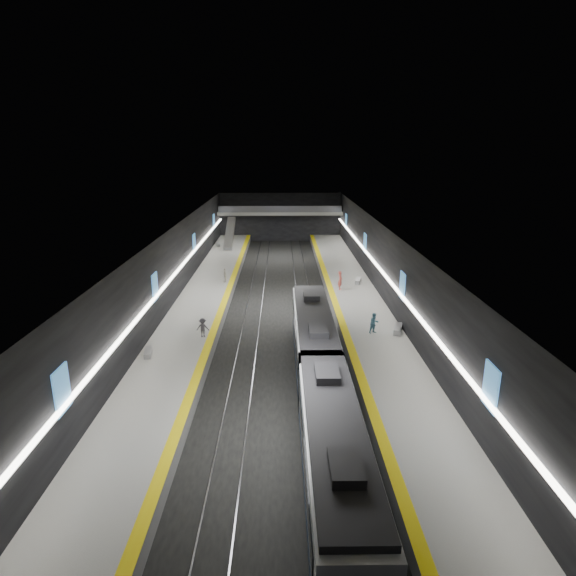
{
  "coord_description": "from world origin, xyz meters",
  "views": [
    {
      "loc": [
        0.21,
        -45.0,
        15.22
      ],
      "look_at": [
        0.82,
        -0.68,
        2.2
      ],
      "focal_mm": 30.0,
      "sensor_mm": 36.0,
      "label": 1
    }
  ],
  "objects_px": {
    "escalator": "(230,233)",
    "passenger_right_a": "(340,281)",
    "passenger_left_b": "(203,328)",
    "passenger_left_a": "(225,275)",
    "bench_left_far": "(218,245)",
    "train": "(321,381)",
    "bench_right_near": "(398,329)",
    "bench_left_near": "(148,353)",
    "bench_right_far": "(358,281)",
    "passenger_right_b": "(374,323)"
  },
  "relations": [
    {
      "from": "escalator",
      "to": "passenger_left_a",
      "type": "height_order",
      "value": "escalator"
    },
    {
      "from": "train",
      "to": "bench_right_near",
      "type": "distance_m",
      "value": 12.73
    },
    {
      "from": "passenger_left_a",
      "to": "train",
      "type": "bearing_deg",
      "value": 1.38
    },
    {
      "from": "passenger_right_a",
      "to": "passenger_right_b",
      "type": "xyz_separation_m",
      "value": [
        1.26,
        -12.16,
        -0.15
      ]
    },
    {
      "from": "bench_right_near",
      "to": "passenger_left_a",
      "type": "distance_m",
      "value": 21.53
    },
    {
      "from": "train",
      "to": "passenger_left_b",
      "type": "xyz_separation_m",
      "value": [
        -8.42,
        9.71,
        -0.43
      ]
    },
    {
      "from": "bench_left_far",
      "to": "passenger_left_b",
      "type": "xyz_separation_m",
      "value": [
        3.41,
        -35.94,
        0.54
      ]
    },
    {
      "from": "escalator",
      "to": "bench_right_near",
      "type": "distance_m",
      "value": 39.12
    },
    {
      "from": "train",
      "to": "bench_left_near",
      "type": "bearing_deg",
      "value": 151.7
    },
    {
      "from": "escalator",
      "to": "passenger_left_b",
      "type": "relative_size",
      "value": 5.25
    },
    {
      "from": "bench_left_near",
      "to": "passenger_right_a",
      "type": "distance_m",
      "value": 22.43
    },
    {
      "from": "train",
      "to": "passenger_left_a",
      "type": "height_order",
      "value": "train"
    },
    {
      "from": "bench_left_far",
      "to": "bench_right_far",
      "type": "bearing_deg",
      "value": -61.27
    },
    {
      "from": "bench_left_near",
      "to": "bench_right_near",
      "type": "xyz_separation_m",
      "value": [
        18.82,
        4.22,
        0.04
      ]
    },
    {
      "from": "escalator",
      "to": "passenger_right_a",
      "type": "bearing_deg",
      "value": -59.44
    },
    {
      "from": "bench_left_far",
      "to": "bench_right_far",
      "type": "relative_size",
      "value": 0.99
    },
    {
      "from": "passenger_right_a",
      "to": "passenger_left_a",
      "type": "xyz_separation_m",
      "value": [
        -12.23,
        3.06,
        -0.19
      ]
    },
    {
      "from": "bench_right_near",
      "to": "passenger_left_b",
      "type": "height_order",
      "value": "passenger_left_b"
    },
    {
      "from": "bench_left_near",
      "to": "bench_left_far",
      "type": "bearing_deg",
      "value": 79.7
    },
    {
      "from": "bench_right_near",
      "to": "passenger_right_b",
      "type": "xyz_separation_m",
      "value": [
        -1.98,
        -0.26,
        0.59
      ]
    },
    {
      "from": "train",
      "to": "bench_right_near",
      "type": "height_order",
      "value": "train"
    },
    {
      "from": "bench_left_far",
      "to": "passenger_left_a",
      "type": "height_order",
      "value": "passenger_left_a"
    },
    {
      "from": "bench_left_far",
      "to": "passenger_left_a",
      "type": "bearing_deg",
      "value": -92.8
    },
    {
      "from": "train",
      "to": "escalator",
      "type": "height_order",
      "value": "escalator"
    },
    {
      "from": "train",
      "to": "passenger_left_b",
      "type": "relative_size",
      "value": 18.68
    },
    {
      "from": "escalator",
      "to": "bench_right_far",
      "type": "height_order",
      "value": "escalator"
    },
    {
      "from": "bench_left_near",
      "to": "bench_right_far",
      "type": "distance_m",
      "value": 25.89
    },
    {
      "from": "bench_left_far",
      "to": "bench_right_near",
      "type": "relative_size",
      "value": 0.9
    },
    {
      "from": "bench_right_near",
      "to": "bench_right_far",
      "type": "bearing_deg",
      "value": 111.74
    },
    {
      "from": "bench_right_near",
      "to": "bench_left_far",
      "type": "bearing_deg",
      "value": 136.2
    },
    {
      "from": "bench_left_near",
      "to": "passenger_right_a",
      "type": "height_order",
      "value": "passenger_right_a"
    },
    {
      "from": "passenger_right_b",
      "to": "passenger_left_a",
      "type": "xyz_separation_m",
      "value": [
        -13.49,
        15.22,
        -0.05
      ]
    },
    {
      "from": "bench_left_far",
      "to": "passenger_right_a",
      "type": "bearing_deg",
      "value": -68.35
    },
    {
      "from": "escalator",
      "to": "passenger_left_a",
      "type": "bearing_deg",
      "value": -85.69
    },
    {
      "from": "escalator",
      "to": "passenger_right_a",
      "type": "distance_m",
      "value": 27.07
    },
    {
      "from": "bench_left_far",
      "to": "passenger_right_b",
      "type": "relative_size",
      "value": 1.07
    },
    {
      "from": "escalator",
      "to": "bench_left_near",
      "type": "relative_size",
      "value": 4.97
    },
    {
      "from": "train",
      "to": "passenger_left_a",
      "type": "xyz_separation_m",
      "value": [
        -8.47,
        25.54,
        -0.41
      ]
    },
    {
      "from": "bench_left_far",
      "to": "passenger_left_b",
      "type": "relative_size",
      "value": 1.17
    },
    {
      "from": "bench_left_near",
      "to": "passenger_right_a",
      "type": "bearing_deg",
      "value": 35.66
    },
    {
      "from": "passenger_right_a",
      "to": "passenger_left_b",
      "type": "bearing_deg",
      "value": 147.29
    },
    {
      "from": "passenger_left_b",
      "to": "train",
      "type": "bearing_deg",
      "value": 134.52
    },
    {
      "from": "escalator",
      "to": "bench_right_far",
      "type": "relative_size",
      "value": 4.47
    },
    {
      "from": "train",
      "to": "bench_right_far",
      "type": "height_order",
      "value": "train"
    },
    {
      "from": "bench_left_far",
      "to": "escalator",
      "type": "bearing_deg",
      "value": -8.23
    },
    {
      "from": "passenger_left_a",
      "to": "passenger_left_b",
      "type": "distance_m",
      "value": 15.83
    },
    {
      "from": "train",
      "to": "escalator",
      "type": "distance_m",
      "value": 46.87
    },
    {
      "from": "bench_right_near",
      "to": "passenger_right_b",
      "type": "height_order",
      "value": "passenger_right_b"
    },
    {
      "from": "escalator",
      "to": "bench_right_far",
      "type": "bearing_deg",
      "value": -52.2
    },
    {
      "from": "passenger_right_a",
      "to": "passenger_left_b",
      "type": "height_order",
      "value": "passenger_right_a"
    }
  ]
}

